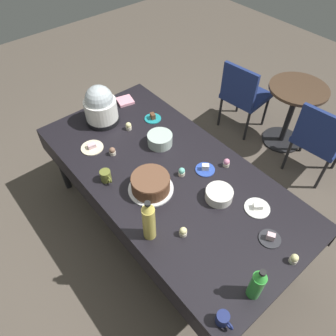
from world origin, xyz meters
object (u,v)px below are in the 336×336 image
object	(u,v)px
maroon_chair_left	(243,93)
glass_salad_bowl	(160,139)
coffee_mug_olive	(106,176)
round_cafe_table	(293,106)
dessert_plate_cobalt	(205,169)
cupcake_mint	(183,232)
dessert_plate_cream	(92,147)
maroon_chair_right	(319,137)
cupcake_vanilla	(112,151)
soda_bottle_ginger_ale	(149,221)
dessert_plate_teal	(153,118)
dessert_plate_charcoal	(270,238)
ceramic_snack_bowl	(219,195)
cupcake_berry	(226,163)
potluck_table	(168,178)
soda_bottle_lime_soda	(257,284)
coffee_mug_navy	(223,319)
cupcake_lemon	(129,126)
frosted_layer_cake	(151,184)
cupcake_cocoa	(182,172)
slow_cooker	(100,106)
cupcake_rose	(294,259)
dessert_plate_white	(257,208)

from	to	relation	value
maroon_chair_left	glass_salad_bowl	bearing A→B (deg)	-79.43
coffee_mug_olive	round_cafe_table	world-z (taller)	coffee_mug_olive
dessert_plate_cobalt	coffee_mug_olive	xyz separation A→B (m)	(-0.39, -0.62, 0.03)
coffee_mug_olive	maroon_chair_left	bearing A→B (deg)	99.07
cupcake_mint	round_cafe_table	size ratio (longest dim) A/B	0.09
dessert_plate_cream	maroon_chair_right	xyz separation A→B (m)	(1.00, 1.84, -0.27)
cupcake_vanilla	soda_bottle_ginger_ale	world-z (taller)	soda_bottle_ginger_ale
glass_salad_bowl	coffee_mug_olive	distance (m)	0.55
dessert_plate_teal	dessert_plate_charcoal	bearing A→B (deg)	-7.00
round_cafe_table	ceramic_snack_bowl	bearing A→B (deg)	-74.43
cupcake_berry	cupcake_vanilla	bearing A→B (deg)	-137.95
glass_salad_bowl	dessert_plate_teal	size ratio (longest dim) A/B	1.39
potluck_table	soda_bottle_lime_soda	distance (m)	1.04
dessert_plate_cream	round_cafe_table	distance (m)	2.15
glass_salad_bowl	coffee_mug_navy	distance (m)	1.41
cupcake_berry	cupcake_lemon	bearing A→B (deg)	-158.74
round_cafe_table	maroon_chair_right	bearing A→B (deg)	-26.17
cupcake_berry	frosted_layer_cake	bearing A→B (deg)	-107.73
cupcake_mint	maroon_chair_right	xyz separation A→B (m)	(-0.06, 1.81, -0.29)
ceramic_snack_bowl	cupcake_cocoa	size ratio (longest dim) A/B	2.83
cupcake_cocoa	soda_bottle_ginger_ale	bearing A→B (deg)	-62.93
dessert_plate_teal	soda_bottle_ginger_ale	distance (m)	1.18
frosted_layer_cake	cupcake_vanilla	size ratio (longest dim) A/B	4.83
slow_cooker	cupcake_rose	world-z (taller)	slow_cooker
dessert_plate_teal	cupcake_lemon	distance (m)	0.24
cupcake_berry	maroon_chair_left	distance (m)	1.42
potluck_table	dessert_plate_white	bearing A→B (deg)	21.66
glass_salad_bowl	cupcake_rose	world-z (taller)	glass_salad_bowl
maroon_chair_right	cupcake_lemon	bearing A→B (deg)	-124.18
cupcake_vanilla	coffee_mug_navy	bearing A→B (deg)	-9.90
slow_cooker	cupcake_cocoa	size ratio (longest dim) A/B	5.15
cupcake_berry	soda_bottle_ginger_ale	bearing A→B (deg)	-82.79
dessert_plate_white	cupcake_lemon	xyz separation A→B (m)	(-1.24, -0.19, 0.02)
cupcake_cocoa	frosted_layer_cake	bearing A→B (deg)	-98.12
ceramic_snack_bowl	dessert_plate_teal	size ratio (longest dim) A/B	1.31
cupcake_cocoa	cupcake_berry	xyz separation A→B (m)	(0.15, 0.32, 0.00)
cupcake_vanilla	round_cafe_table	bearing A→B (deg)	79.14
cupcake_lemon	maroon_chair_right	distance (m)	1.81
dessert_plate_charcoal	soda_bottle_lime_soda	world-z (taller)	soda_bottle_lime_soda
cupcake_mint	cupcake_rose	bearing A→B (deg)	34.30
potluck_table	cupcake_cocoa	world-z (taller)	cupcake_cocoa
slow_cooker	dessert_plate_teal	size ratio (longest dim) A/B	2.37
cupcake_cocoa	dessert_plate_teal	bearing A→B (deg)	159.75
frosted_layer_cake	soda_bottle_lime_soda	distance (m)	0.95
ceramic_snack_bowl	coffee_mug_olive	world-z (taller)	coffee_mug_olive
cupcake_berry	round_cafe_table	bearing A→B (deg)	101.48
slow_cooker	dessert_plate_cream	size ratio (longest dim) A/B	1.93
cupcake_berry	round_cafe_table	xyz separation A→B (m)	(-0.28, 1.38, -0.28)
slow_cooker	soda_bottle_lime_soda	world-z (taller)	slow_cooker
dessert_plate_charcoal	round_cafe_table	xyz separation A→B (m)	(-0.89, 1.64, -0.27)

